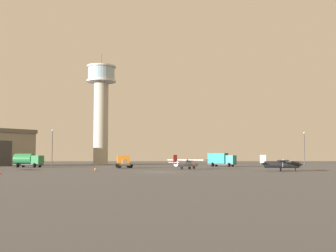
# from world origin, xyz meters

# --- Properties ---
(ground_plane) EXTENTS (400.00, 400.00, 0.00)m
(ground_plane) POSITION_xyz_m (0.00, 0.00, 0.00)
(ground_plane) COLOR #545456
(control_tower) EXTENTS (9.23, 9.23, 35.37)m
(control_tower) POSITION_xyz_m (-13.58, 74.04, 19.59)
(control_tower) COLOR #B2AD9E
(control_tower) RESTS_ON ground_plane
(airplane_black) EXTENTS (6.67, 8.41, 2.55)m
(airplane_black) POSITION_xyz_m (19.41, 2.01, 1.19)
(airplane_black) COLOR black
(airplane_black) RESTS_ON ground_plane
(airplane_silver) EXTENTS (6.99, 7.54, 2.62)m
(airplane_silver) POSITION_xyz_m (5.79, 13.93, 1.22)
(airplane_silver) COLOR #B7BABF
(airplane_silver) RESTS_ON ground_plane
(truck_flatbed_orange) EXTENTS (3.62, 6.39, 2.56)m
(truck_flatbed_orange) POSITION_xyz_m (-5.65, 25.63, 1.25)
(truck_flatbed_orange) COLOR #38383D
(truck_flatbed_orange) RESTS_ON ground_plane
(truck_box_teal) EXTENTS (6.56, 5.76, 3.21)m
(truck_box_teal) POSITION_xyz_m (17.32, 37.48, 1.77)
(truck_box_teal) COLOR #38383D
(truck_box_teal) RESTS_ON ground_plane
(truck_fuel_tanker_green) EXTENTS (6.65, 4.45, 3.04)m
(truck_fuel_tanker_green) POSITION_xyz_m (-26.57, 32.61, 1.68)
(truck_fuel_tanker_green) COLOR #38383D
(truck_fuel_tanker_green) RESTS_ON ground_plane
(light_post_east) EXTENTS (0.44, 0.44, 9.04)m
(light_post_east) POSITION_xyz_m (42.32, 48.41, 5.36)
(light_post_east) COLOR #38383D
(light_post_east) RESTS_ON ground_plane
(light_post_centre) EXTENTS (0.44, 0.44, 9.09)m
(light_post_centre) POSITION_xyz_m (-23.54, 44.84, 5.38)
(light_post_centre) COLOR #38383D
(light_post_centre) RESTS_ON ground_plane
(traffic_cone_near_left) EXTENTS (0.36, 0.36, 0.59)m
(traffic_cone_near_left) POSITION_xyz_m (-9.96, 6.36, 0.29)
(traffic_cone_near_left) COLOR black
(traffic_cone_near_left) RESTS_ON ground_plane
(traffic_cone_near_right) EXTENTS (0.36, 0.36, 0.56)m
(traffic_cone_near_right) POSITION_xyz_m (-20.93, -7.73, 0.27)
(traffic_cone_near_right) COLOR black
(traffic_cone_near_right) RESTS_ON ground_plane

